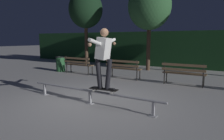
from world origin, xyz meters
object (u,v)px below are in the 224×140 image
Objects in this scene: skateboarder at (104,53)px; park_bench_right_center at (184,72)px; grind_rail at (90,93)px; park_bench_leftmost at (78,63)px; skateboard at (104,89)px; tree_behind_benches at (150,6)px; park_bench_left_center at (123,67)px; trash_can at (61,64)px; tree_far_left at (86,10)px.

skateboarder is 0.97× the size of park_bench_right_center.
park_bench_right_center is (1.25, 3.61, -0.86)m from skateboarder.
skateboarder reaches higher than grind_rail.
skateboarder reaches higher than park_bench_leftmost.
skateboard is 0.16× the size of tree_behind_benches.
park_bench_leftmost is at bearing 137.41° from skateboard.
skateboard is 5.33m from park_bench_leftmost.
tree_behind_benches is at bearing 49.41° from park_bench_leftmost.
grind_rail is at bearing -82.40° from tree_behind_benches.
skateboard is 0.51× the size of skateboarder.
tree_behind_benches reaches higher than park_bench_right_center.
park_bench_left_center is 3.97m from trash_can.
park_bench_leftmost is 4.98m from tree_behind_benches.
skateboard is at bearing -49.05° from tree_far_left.
skateboard is 0.50× the size of park_bench_left_center.
skateboard is at bearing -0.00° from grind_rail.
tree_behind_benches is at bearing 130.57° from park_bench_right_center.
skateboarder is at bearing 0.04° from grind_rail.
tree_behind_benches reaches higher than trash_can.
skateboard is 3.82m from park_bench_right_center.
park_bench_right_center is at bearing 70.83° from skateboard.
park_bench_right_center reaches higher than skateboard.
skateboarder is 6.57m from trash_can.
grind_rail is 2.66× the size of park_bench_leftmost.
park_bench_left_center is at bearing 103.79° from grind_rail.
tree_behind_benches is (0.00, 3.03, 2.99)m from park_bench_left_center.
park_bench_right_center is at bearing 0.00° from park_bench_left_center.
tree_far_left is at bearing 96.96° from trash_can.
park_bench_right_center is 0.33× the size of tree_far_left.
tree_far_left is 6.08× the size of trash_can.
tree_far_left is (-1.70, 2.88, 3.10)m from park_bench_leftmost.
skateboarder is at bearing 5.72° from skateboard.
park_bench_leftmost is 1.00× the size of park_bench_right_center.
park_bench_leftmost is 2.59m from park_bench_left_center.
park_bench_left_center is 2.59m from park_bench_right_center.
skateboarder is 8.88m from tree_far_left.
skateboard is at bearing -69.69° from park_bench_left_center.
park_bench_left_center is at bearing 0.00° from park_bench_leftmost.
skateboarder is 0.97× the size of park_bench_left_center.
park_bench_right_center reaches higher than grind_rail.
tree_far_left is at bearing -178.04° from tree_behind_benches.
tree_behind_benches is (-0.88, 6.64, 3.23)m from grind_rail.
park_bench_right_center is (1.71, 3.61, 0.23)m from grind_rail.
tree_far_left is (-6.89, 2.88, 3.10)m from park_bench_right_center.
skateboard is 0.50× the size of park_bench_leftmost.
park_bench_left_center is 1.00× the size of park_bench_right_center.
tree_behind_benches is at bearing 101.40° from skateboarder.
trash_can is at bearing 174.00° from park_bench_leftmost.
park_bench_leftmost is at bearing -59.37° from tree_far_left.
grind_rail is 2.66× the size of park_bench_left_center.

